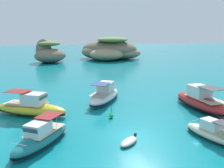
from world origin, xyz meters
The scene contains 10 objects.
ground_plane centered at (0.00, 0.00, 0.00)m, with size 400.00×400.00×0.00m, color #0F7F89.
islet_large centered at (19.79, 74.09, 3.40)m, with size 29.11×28.86×8.75m.
islet_small centered at (-4.55, 69.08, 3.06)m, with size 15.42×16.20×8.20m.
motorboat_yellow centered at (-9.85, 9.75, 0.97)m, with size 9.89×7.65×3.07m.
motorboat_teal centered at (-8.84, 0.36, 0.79)m, with size 6.68×7.75×2.48m.
motorboat_cream centered at (7.27, -3.23, 0.67)m, with size 3.46×6.93×2.09m.
motorboat_red centered at (12.47, 5.99, 1.07)m, with size 3.39×10.78×3.36m.
motorboat_white centered at (0.78, 13.45, 0.98)m, with size 8.02×9.78×3.08m.
dinghy_tender centered at (-0.93, -1.69, 0.22)m, with size 2.66×2.57×0.58m.
channel_buoy centered at (-0.46, 5.79, 0.34)m, with size 0.56×0.56×1.48m.
Camera 1 is at (-8.79, -22.37, 10.28)m, focal length 40.22 mm.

